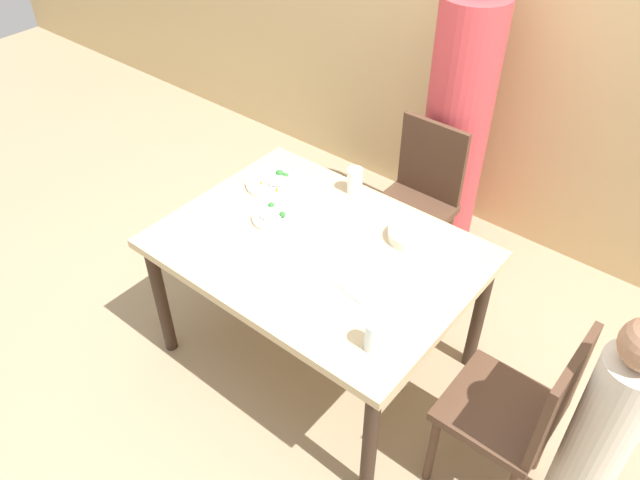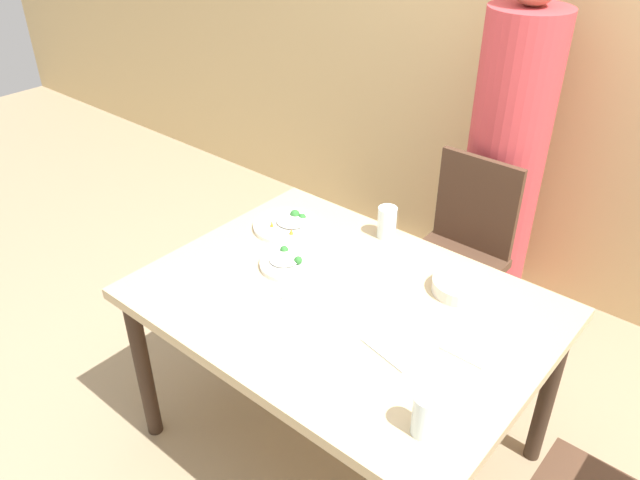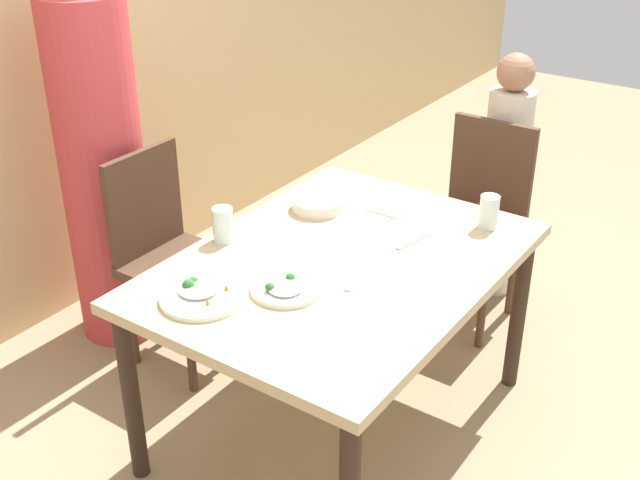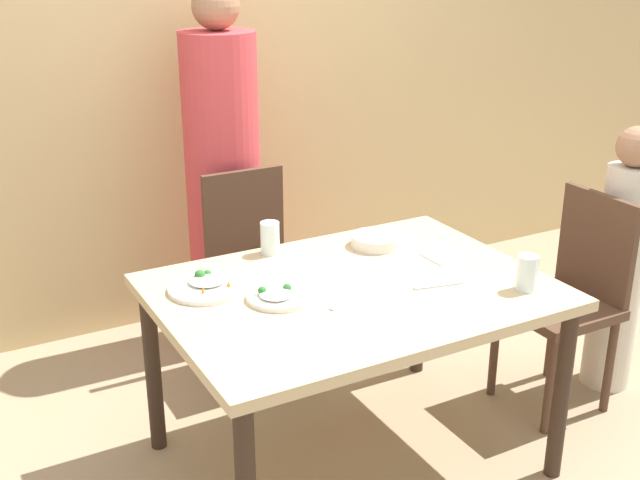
# 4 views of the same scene
# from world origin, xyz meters

# --- Properties ---
(ground_plane) EXTENTS (10.00, 10.00, 0.00)m
(ground_plane) POSITION_xyz_m (0.00, 0.00, 0.00)
(ground_plane) COLOR #998466
(wall_back) EXTENTS (10.00, 0.06, 2.70)m
(wall_back) POSITION_xyz_m (0.00, 1.55, 1.35)
(wall_back) COLOR tan
(wall_back) RESTS_ON ground_plane
(dining_table) EXTENTS (1.34, 0.99, 0.72)m
(dining_table) POSITION_xyz_m (0.00, 0.00, 0.64)
(dining_table) COLOR tan
(dining_table) RESTS_ON ground_plane
(chair_adult_spot) EXTENTS (0.40, 0.40, 0.90)m
(chair_adult_spot) POSITION_xyz_m (0.00, 0.83, 0.50)
(chair_adult_spot) COLOR #4C3323
(chair_adult_spot) RESTS_ON ground_plane
(chair_child_spot) EXTENTS (0.40, 0.40, 0.90)m
(chair_child_spot) POSITION_xyz_m (1.01, -0.06, 0.50)
(chair_child_spot) COLOR #4C3323
(chair_child_spot) RESTS_ON ground_plane
(person_adult) EXTENTS (0.35, 0.35, 1.69)m
(person_adult) POSITION_xyz_m (0.00, 1.18, 0.78)
(person_adult) COLOR #C63D42
(person_adult) RESTS_ON ground_plane
(person_child) EXTENTS (0.21, 0.21, 1.16)m
(person_child) POSITION_xyz_m (1.29, -0.06, 0.56)
(person_child) COLOR beige
(person_child) RESTS_ON ground_plane
(bowl_curry) EXTENTS (0.20, 0.20, 0.05)m
(bowl_curry) POSITION_xyz_m (0.28, 0.29, 0.75)
(bowl_curry) COLOR silver
(bowl_curry) RESTS_ON dining_table
(plate_rice_adult) EXTENTS (0.27, 0.27, 0.06)m
(plate_rice_adult) POSITION_xyz_m (-0.46, 0.23, 0.74)
(plate_rice_adult) COLOR white
(plate_rice_adult) RESTS_ON dining_table
(plate_rice_child) EXTENTS (0.23, 0.23, 0.05)m
(plate_rice_child) POSITION_xyz_m (-0.27, 0.03, 0.73)
(plate_rice_child) COLOR white
(plate_rice_child) RESTS_ON dining_table
(glass_water_tall) EXTENTS (0.07, 0.07, 0.13)m
(glass_water_tall) POSITION_xyz_m (0.51, -0.31, 0.78)
(glass_water_tall) COLOR silver
(glass_water_tall) RESTS_ON dining_table
(glass_water_short) EXTENTS (0.07, 0.07, 0.13)m
(glass_water_short) POSITION_xyz_m (-0.12, 0.42, 0.78)
(glass_water_short) COLOR silver
(glass_water_short) RESTS_ON dining_table
(napkin_folded) EXTENTS (0.14, 0.14, 0.01)m
(napkin_folded) POSITION_xyz_m (0.45, 0.07, 0.72)
(napkin_folded) COLOR white
(napkin_folded) RESTS_ON dining_table
(fork_steel) EXTENTS (0.18, 0.06, 0.01)m
(fork_steel) POSITION_xyz_m (0.26, -0.14, 0.72)
(fork_steel) COLOR silver
(fork_steel) RESTS_ON dining_table
(spoon_steel) EXTENTS (0.17, 0.08, 0.01)m
(spoon_steel) POSITION_xyz_m (-0.08, -0.09, 0.72)
(spoon_steel) COLOR silver
(spoon_steel) RESTS_ON dining_table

